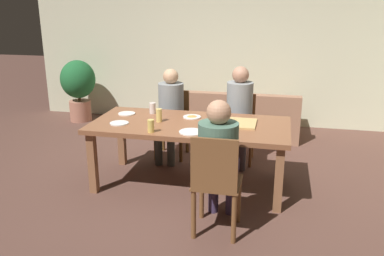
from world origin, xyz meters
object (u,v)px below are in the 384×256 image
at_px(chair_0, 239,123).
at_px(pizza_box_0, 238,123).
at_px(plate_1, 191,132).
at_px(drinking_glass_0, 153,108).
at_px(couch, 234,119).
at_px(plate_3, 192,117).
at_px(person_2, 219,154).
at_px(person_1, 170,107).
at_px(plate_2, 119,123).
at_px(drinking_glass_1, 151,126).
at_px(chair_2, 216,183).
at_px(drinking_glass_2, 159,115).
at_px(plate_0, 127,114).
at_px(chair_1, 173,121).
at_px(potted_plant, 78,85).
at_px(dining_table, 190,130).
at_px(person_0, 239,108).

relative_size(chair_0, pizza_box_0, 2.24).
bearing_deg(plate_1, chair_0, 73.55).
height_order(drinking_glass_0, couch, drinking_glass_0).
bearing_deg(drinking_glass_0, plate_3, -7.51).
relative_size(person_2, drinking_glass_0, 9.41).
xyz_separation_m(chair_0, couch, (-0.18, 1.00, -0.24)).
relative_size(person_1, plate_2, 5.82).
bearing_deg(drinking_glass_1, chair_2, -36.39).
distance_m(drinking_glass_0, drinking_glass_2, 0.36).
xyz_separation_m(pizza_box_0, plate_0, (-1.34, 0.12, -0.00)).
height_order(chair_0, chair_1, chair_1).
xyz_separation_m(plate_1, plate_3, (-0.11, 0.55, 0.00)).
distance_m(person_2, drinking_glass_1, 0.88).
distance_m(chair_0, potted_plant, 3.18).
height_order(chair_0, person_2, person_2).
height_order(person_1, drinking_glass_0, person_1).
distance_m(person_1, plate_3, 0.69).
bearing_deg(chair_0, dining_table, -116.21).
xyz_separation_m(chair_1, plate_0, (-0.37, -0.71, 0.27)).
height_order(chair_1, person_1, person_1).
bearing_deg(couch, plate_2, -115.80).
xyz_separation_m(plate_2, drinking_glass_2, (0.41, 0.17, 0.07)).
distance_m(person_2, pizza_box_0, 0.92).
height_order(person_0, drinking_glass_2, person_0).
bearing_deg(person_0, dining_table, -119.89).
xyz_separation_m(person_0, plate_2, (-1.21, -0.98, 0.01)).
xyz_separation_m(drinking_glass_0, drinking_glass_1, (0.21, -0.70, 0.00)).
height_order(chair_1, plate_0, chair_1).
bearing_deg(chair_2, chair_1, 115.52).
bearing_deg(chair_1, person_1, -90.00).
distance_m(chair_1, drinking_glass_1, 1.36).
bearing_deg(drinking_glass_2, person_1, 97.08).
bearing_deg(drinking_glass_0, pizza_box_0, -11.22).
distance_m(dining_table, chair_0, 1.04).
distance_m(pizza_box_0, couch, 1.92).
height_order(chair_2, plate_3, chair_2).
bearing_deg(plate_0, pizza_box_0, -4.98).
bearing_deg(dining_table, person_1, 120.16).
bearing_deg(plate_2, plate_1, -9.02).
bearing_deg(chair_2, drinking_glass_1, 143.61).
height_order(pizza_box_0, plate_1, pizza_box_0).
height_order(person_1, plate_3, person_1).
bearing_deg(drinking_glass_1, drinking_glass_0, 106.64).
height_order(dining_table, potted_plant, potted_plant).
relative_size(plate_3, potted_plant, 0.20).
bearing_deg(pizza_box_0, drinking_glass_1, -149.79).
distance_m(plate_0, potted_plant, 2.57).
relative_size(chair_1, person_2, 0.71).
relative_size(chair_0, plate_3, 4.18).
height_order(plate_0, drinking_glass_1, drinking_glass_1).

